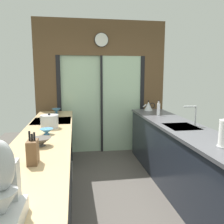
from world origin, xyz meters
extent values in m
cube|color=#4C4742|center=(0.00, 0.60, -0.01)|extent=(5.04, 7.60, 0.02)
cube|color=brown|center=(0.00, 2.40, 2.35)|extent=(2.64, 0.08, 0.70)
cube|color=#B2D1AD|center=(-0.42, 2.42, 1.00)|extent=(0.80, 0.02, 2.00)
cube|color=#B2D1AD|center=(0.42, 2.38, 1.00)|extent=(0.80, 0.02, 2.00)
cube|color=black|center=(-0.86, 2.40, 1.00)|extent=(0.08, 0.10, 2.00)
cube|color=black|center=(0.86, 2.40, 1.00)|extent=(0.08, 0.10, 2.00)
cube|color=black|center=(0.00, 2.40, 1.00)|extent=(0.04, 0.10, 2.00)
cube|color=brown|center=(-1.11, 2.40, 1.00)|extent=(0.42, 0.08, 2.00)
cube|color=brown|center=(1.11, 2.40, 1.00)|extent=(0.42, 0.08, 2.00)
cylinder|color=white|center=(0.00, 2.34, 2.30)|extent=(0.26, 0.03, 0.26)
torus|color=black|center=(0.00, 2.34, 2.30)|extent=(0.28, 0.02, 0.28)
cube|color=#1E232D|center=(-0.91, -0.33, 0.44)|extent=(0.58, 2.55, 0.88)
cube|color=#1E232D|center=(-0.91, 1.88, 0.44)|extent=(0.58, 0.65, 0.88)
cube|color=tan|center=(-0.91, 0.30, 0.90)|extent=(0.62, 3.80, 0.04)
cube|color=#1E232D|center=(0.91, 0.30, 0.44)|extent=(0.58, 3.80, 0.88)
cube|color=#4C4C51|center=(0.91, 0.30, 0.90)|extent=(0.62, 3.80, 0.04)
cube|color=#B7BABC|center=(0.89, 0.55, 0.90)|extent=(0.40, 0.48, 0.05)
cylinder|color=#B7BABC|center=(1.09, 0.55, 1.06)|extent=(0.02, 0.02, 0.28)
cylinder|color=#B7BABC|center=(1.00, 0.55, 1.19)|extent=(0.18, 0.02, 0.02)
cube|color=#B7BABC|center=(-0.91, 1.25, 0.44)|extent=(0.58, 0.60, 0.88)
cube|color=black|center=(-0.61, 1.25, 0.48)|extent=(0.01, 0.48, 0.28)
cube|color=black|center=(-0.91, 1.25, 0.91)|extent=(0.58, 0.60, 0.03)
cylinder|color=#B7BABC|center=(-0.61, 1.07, 0.80)|extent=(0.02, 0.04, 0.04)
cylinder|color=#B7BABC|center=(-0.61, 1.25, 0.80)|extent=(0.02, 0.04, 0.04)
cylinder|color=#B7BABC|center=(-0.61, 1.43, 0.80)|extent=(0.02, 0.04, 0.04)
cylinder|color=#514C47|center=(-0.89, -0.06, 0.92)|extent=(0.09, 0.09, 0.01)
cone|color=#514C47|center=(-0.89, -0.06, 0.97)|extent=(0.20, 0.20, 0.08)
cylinder|color=teal|center=(-0.89, 0.39, 0.92)|extent=(0.07, 0.07, 0.01)
cone|color=teal|center=(-0.89, 0.39, 0.96)|extent=(0.16, 0.16, 0.06)
cylinder|color=teal|center=(-0.89, 1.96, 0.92)|extent=(0.07, 0.07, 0.01)
cone|color=teal|center=(-0.89, 1.96, 0.97)|extent=(0.16, 0.16, 0.08)
cube|color=brown|center=(-0.89, -0.53, 1.02)|extent=(0.08, 0.14, 0.19)
cylinder|color=black|center=(-0.91, -0.53, 1.14)|extent=(0.02, 0.02, 0.09)
cylinder|color=black|center=(-0.89, -0.53, 1.13)|extent=(0.02, 0.02, 0.06)
cylinder|color=black|center=(-0.87, -0.53, 1.14)|extent=(0.02, 0.02, 0.08)
cube|color=#B7BABC|center=(-0.89, -1.31, 0.96)|extent=(0.17, 0.26, 0.08)
cube|color=#B7BABC|center=(-0.89, -1.21, 1.10)|extent=(0.10, 0.08, 0.20)
ellipsoid|color=#B7BABC|center=(-0.89, -1.32, 1.22)|extent=(0.13, 0.12, 0.24)
cone|color=#B7BABC|center=(-0.89, -1.34, 1.04)|extent=(0.15, 0.15, 0.13)
cylinder|color=#B7BABC|center=(-0.89, 0.75, 1.00)|extent=(0.23, 0.23, 0.16)
cylinder|color=#B7BABC|center=(-0.89, 0.75, 1.09)|extent=(0.24, 0.24, 0.01)
sphere|color=black|center=(-0.89, 0.75, 1.10)|extent=(0.03, 0.03, 0.03)
cone|color=#B7BABC|center=(0.89, 2.01, 1.01)|extent=(0.17, 0.17, 0.17)
sphere|color=black|center=(0.89, 2.01, 1.11)|extent=(0.03, 0.03, 0.03)
cylinder|color=#B7BABC|center=(0.81, 2.01, 1.02)|extent=(0.08, 0.02, 0.07)
torus|color=black|center=(0.97, 2.01, 1.02)|extent=(0.11, 0.01, 0.11)
cylinder|color=silver|center=(0.89, 1.45, 1.02)|extent=(0.05, 0.05, 0.21)
cylinder|color=silver|center=(0.89, 1.45, 1.15)|extent=(0.02, 0.02, 0.04)
cylinder|color=black|center=(0.89, 1.45, 1.17)|extent=(0.03, 0.03, 0.01)
camera|label=1|loc=(-0.55, -2.37, 1.62)|focal=37.21mm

